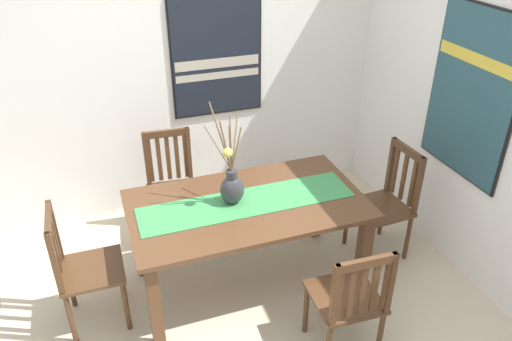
# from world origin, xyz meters

# --- Properties ---
(ground_plane) EXTENTS (6.40, 6.40, 0.03)m
(ground_plane) POSITION_xyz_m (0.00, 0.00, -0.01)
(ground_plane) COLOR beige
(wall_back) EXTENTS (6.40, 0.12, 2.70)m
(wall_back) POSITION_xyz_m (0.00, 1.86, 1.35)
(wall_back) COLOR silver
(wall_back) RESTS_ON ground_plane
(dining_table) EXTENTS (1.67, 0.94, 0.75)m
(dining_table) POSITION_xyz_m (0.14, 0.49, 0.64)
(dining_table) COLOR #51331E
(dining_table) RESTS_ON ground_plane
(table_runner) EXTENTS (1.54, 0.36, 0.01)m
(table_runner) POSITION_xyz_m (0.14, 0.49, 0.75)
(table_runner) COLOR #388447
(table_runner) RESTS_ON dining_table
(centerpiece_vase) EXTENTS (0.27, 0.22, 0.74)m
(centerpiece_vase) POSITION_xyz_m (0.04, 0.52, 0.90)
(centerpiece_vase) COLOR #333338
(centerpiece_vase) RESTS_ON dining_table
(chair_0) EXTENTS (0.44, 0.44, 0.90)m
(chair_0) POSITION_xyz_m (0.53, -0.36, 0.48)
(chair_0) COLOR #4C301C
(chair_0) RESTS_ON ground_plane
(chair_1) EXTENTS (0.45, 0.45, 0.95)m
(chair_1) POSITION_xyz_m (-0.26, 1.33, 0.49)
(chair_1) COLOR #4C301C
(chair_1) RESTS_ON ground_plane
(chair_2) EXTENTS (0.42, 0.42, 0.92)m
(chair_2) POSITION_xyz_m (-1.03, 0.50, 0.47)
(chair_2) COLOR #4C301C
(chair_2) RESTS_ON ground_plane
(chair_3) EXTENTS (0.44, 0.44, 0.95)m
(chair_3) POSITION_xyz_m (1.34, 0.51, 0.48)
(chair_3) COLOR #4C301C
(chair_3) RESTS_ON ground_plane
(painting_on_back_wall) EXTENTS (0.81, 0.05, 1.05)m
(painting_on_back_wall) POSITION_xyz_m (0.31, 1.79, 1.41)
(painting_on_back_wall) COLOR black
(painting_on_side_wall) EXTENTS (0.05, 0.83, 1.24)m
(painting_on_side_wall) POSITION_xyz_m (1.79, 0.34, 1.41)
(painting_on_side_wall) COLOR black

